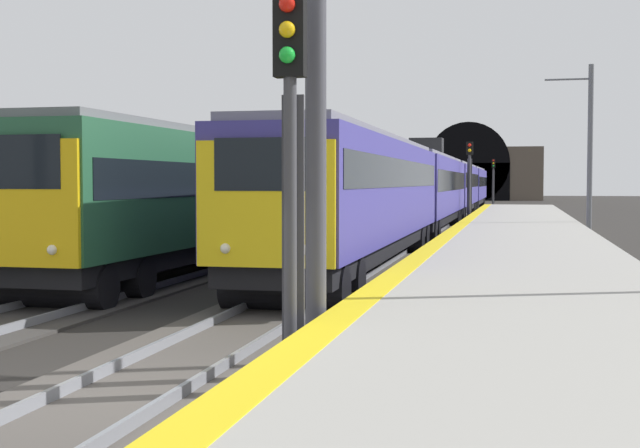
{
  "coord_description": "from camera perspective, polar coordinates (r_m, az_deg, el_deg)",
  "views": [
    {
      "loc": [
        -9.18,
        -4.63,
        2.65
      ],
      "look_at": [
        10.4,
        -0.1,
        1.66
      ],
      "focal_mm": 48.04,
      "sensor_mm": 36.0,
      "label": 1
    }
  ],
  "objects": [
    {
      "name": "railway_signal_near",
      "position": [
        10.41,
        -1.99,
        4.84
      ],
      "size": [
        0.39,
        0.38,
        4.96
      ],
      "rotation": [
        0.0,
        0.0,
        3.14
      ],
      "color": "#38383D",
      "rests_on": "ground_plane"
    },
    {
      "name": "tunnel_portal",
      "position": [
        125.07,
        9.85,
        3.34
      ],
      "size": [
        2.18,
        20.94,
        11.73
      ],
      "color": "#51473D",
      "rests_on": "ground_plane"
    },
    {
      "name": "track_main_line",
      "position": [
        10.6,
        -13.59,
        -11.5
      ],
      "size": [
        160.0,
        3.08,
        0.21
      ],
      "color": "#4C4742",
      "rests_on": "ground_plane"
    },
    {
      "name": "railway_signal_far",
      "position": [
        99.11,
        11.47,
        3.07
      ],
      "size": [
        0.39,
        0.38,
        5.26
      ],
      "rotation": [
        0.0,
        0.0,
        3.14
      ],
      "color": "#38383D",
      "rests_on": "ground_plane"
    },
    {
      "name": "platform_right",
      "position": [
        9.43,
        13.35,
        -10.51
      ],
      "size": [
        112.0,
        4.94,
        0.97
      ],
      "primitive_type": "cube",
      "color": "#9E9B93",
      "rests_on": "ground_plane"
    },
    {
      "name": "railway_signal_mid",
      "position": [
        49.75,
        9.92,
        3.08
      ],
      "size": [
        0.39,
        0.38,
        4.94
      ],
      "rotation": [
        0.0,
        0.0,
        3.14
      ],
      "color": "#38383D",
      "rests_on": "ground_plane"
    },
    {
      "name": "train_main_approaching",
      "position": [
        54.61,
        8.16,
        2.43
      ],
      "size": [
        77.96,
        2.87,
        4.91
      ],
      "rotation": [
        0.0,
        0.0,
        3.14
      ],
      "color": "navy",
      "rests_on": "ground_plane"
    },
    {
      "name": "ground_plane",
      "position": [
        10.61,
        -13.59,
        -11.71
      ],
      "size": [
        320.0,
        320.0,
        0.0
      ],
      "primitive_type": "plane",
      "color": "#282623"
    },
    {
      "name": "train_adjacent_platform",
      "position": [
        35.28,
        -2.15,
        2.28
      ],
      "size": [
        38.88,
        3.03,
        4.1
      ],
      "rotation": [
        0.0,
        0.0,
        3.13
      ],
      "color": "#235638",
      "rests_on": "ground_plane"
    },
    {
      "name": "platform_right_edge_strip",
      "position": [
        9.57,
        -0.13,
        -7.24
      ],
      "size": [
        112.0,
        0.5,
        0.01
      ],
      "primitive_type": "cube",
      "color": "yellow",
      "rests_on": "platform_right"
    },
    {
      "name": "catenary_mast_far",
      "position": [
        37.69,
        17.5,
        4.56
      ],
      "size": [
        0.22,
        1.99,
        7.55
      ],
      "color": "#595B60",
      "rests_on": "ground_plane"
    }
  ]
}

